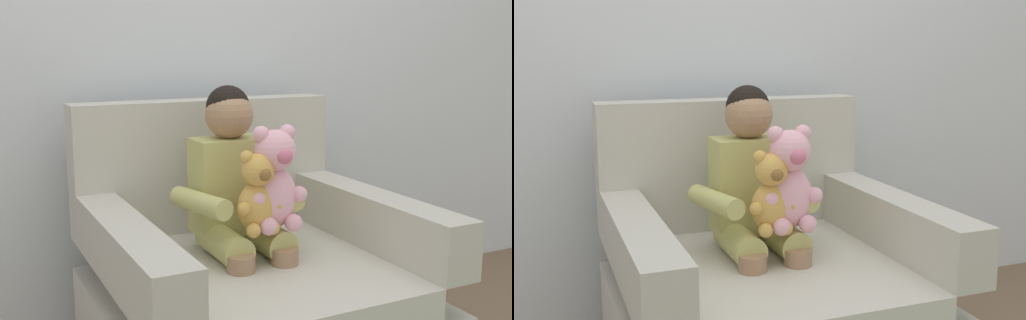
% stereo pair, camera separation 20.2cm
% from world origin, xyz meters
% --- Properties ---
extents(back_wall, '(6.00, 0.10, 2.60)m').
position_xyz_m(back_wall, '(0.00, 0.70, 1.30)').
color(back_wall, silver).
rests_on(back_wall, ground).
extents(armchair, '(1.04, 1.02, 0.97)m').
position_xyz_m(armchair, '(0.00, 0.04, 0.31)').
color(armchair, '#BCB7AD').
rests_on(armchair, ground).
extents(seated_child, '(0.45, 0.39, 0.82)m').
position_xyz_m(seated_child, '(-0.02, 0.09, 0.67)').
color(seated_child, tan).
rests_on(seated_child, armchair).
extents(plush_pink, '(0.21, 0.17, 0.35)m').
position_xyz_m(plush_pink, '(0.05, -0.05, 0.73)').
color(plush_pink, '#EAA8BC').
rests_on(plush_pink, armchair).
extents(plush_honey, '(0.16, 0.13, 0.28)m').
position_xyz_m(plush_honey, '(-0.02, -0.06, 0.70)').
color(plush_honey, gold).
rests_on(plush_honey, armchair).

